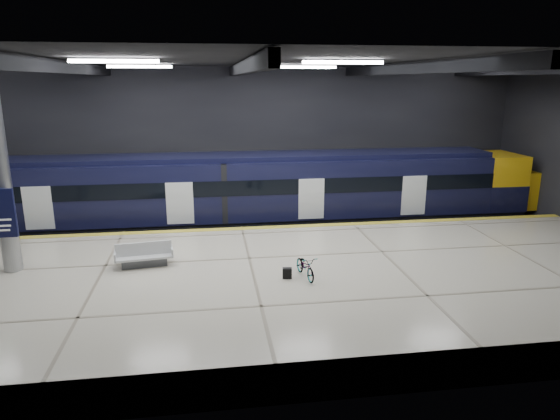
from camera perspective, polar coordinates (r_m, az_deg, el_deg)
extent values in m
plane|color=black|center=(19.46, -3.74, -7.55)|extent=(30.00, 30.00, 0.00)
cube|color=black|center=(26.23, -5.31, 7.25)|extent=(30.00, 0.10, 8.00)
cube|color=black|center=(10.60, -0.57, -3.69)|extent=(30.00, 0.10, 8.00)
cube|color=black|center=(18.04, -4.17, 16.70)|extent=(30.00, 16.00, 0.10)
cube|color=black|center=(18.58, -23.61, 14.73)|extent=(0.25, 16.00, 0.40)
cube|color=black|center=(18.03, -4.16, 15.91)|extent=(0.25, 16.00, 0.40)
cube|color=black|center=(19.43, 14.47, 15.40)|extent=(0.25, 16.00, 0.40)
cube|color=black|center=(22.39, 29.24, 13.90)|extent=(0.25, 16.00, 0.40)
cube|color=white|center=(16.21, -18.42, 15.84)|extent=(2.60, 0.18, 0.10)
cube|color=white|center=(16.57, 7.23, 16.40)|extent=(2.60, 0.18, 0.10)
cube|color=white|center=(19.60, 28.07, 14.57)|extent=(2.60, 0.18, 0.10)
cube|color=white|center=(22.15, -15.75, 15.51)|extent=(2.60, 0.18, 0.10)
cube|color=white|center=(22.41, 3.02, 15.99)|extent=(2.60, 0.18, 0.10)
cube|color=white|center=(24.74, 19.72, 15.06)|extent=(2.60, 0.18, 0.10)
cube|color=beige|center=(16.95, -3.07, -8.99)|extent=(30.00, 11.00, 1.10)
cube|color=yellow|center=(21.68, -4.38, -2.12)|extent=(30.00, 0.40, 0.01)
cube|color=gray|center=(23.92, -4.67, -3.08)|extent=(30.00, 0.08, 0.16)
cube|color=gray|center=(25.30, -4.88, -2.10)|extent=(30.00, 0.08, 0.16)
cube|color=black|center=(24.50, -4.03, -1.50)|extent=(24.00, 2.58, 0.80)
cube|color=black|center=(24.06, -4.10, 2.57)|extent=(24.00, 2.80, 2.75)
cube|color=black|center=(23.80, -4.17, 6.09)|extent=(24.00, 2.30, 0.24)
cube|color=black|center=(22.63, -3.84, 2.51)|extent=(24.00, 0.04, 0.70)
cube|color=white|center=(23.17, 3.60, 1.28)|extent=(1.20, 0.05, 1.90)
cube|color=yellow|center=(28.14, 23.37, 3.16)|extent=(2.00, 2.80, 2.75)
ellipsoid|color=yellow|center=(29.66, 27.57, 2.29)|extent=(3.60, 2.52, 1.90)
cube|color=black|center=(28.26, 23.93, 3.51)|extent=(1.60, 2.38, 0.80)
cube|color=#595B60|center=(17.96, -15.22, -5.75)|extent=(1.56, 0.66, 0.28)
cube|color=silver|center=(17.89, -15.26, -5.09)|extent=(1.98, 1.04, 0.08)
cube|color=silver|center=(17.80, -15.32, -4.29)|extent=(1.88, 0.32, 0.47)
cube|color=silver|center=(17.88, -18.32, -4.95)|extent=(0.16, 0.80, 0.28)
cube|color=silver|center=(17.87, -12.26, -4.54)|extent=(0.16, 0.80, 0.28)
imported|color=#99999E|center=(16.30, 2.92, -6.44)|extent=(0.76, 1.51, 0.76)
cube|color=black|center=(16.28, 0.82, -7.23)|extent=(0.32, 0.22, 0.35)
cylinder|color=#9EA0A5|center=(18.45, -29.39, 4.06)|extent=(0.60, 0.60, 6.90)
cube|color=black|center=(18.32, -29.32, -0.33)|extent=(0.90, 0.12, 1.60)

